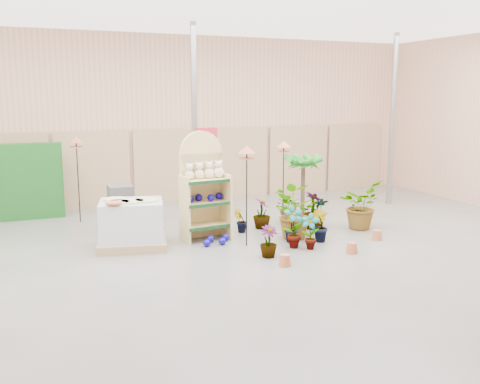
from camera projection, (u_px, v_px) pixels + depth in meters
The scene contains 25 objects.
room at pixel (237, 133), 9.77m from camera, with size 15.20×12.10×4.70m.
display_shelf at pixel (203, 190), 10.86m from camera, with size 0.98×0.68×2.20m.
teddy_bears at pixel (206, 172), 10.71m from camera, with size 0.81×0.21×0.35m.
gazing_balls_shelf at pixel (205, 198), 10.77m from camera, with size 0.81×0.28×0.15m.
gazing_balls_floor at pixel (216, 240), 10.55m from camera, with size 0.63×0.39×0.15m.
pallet_stack at pixel (132, 224), 10.26m from camera, with size 1.49×1.32×0.95m.
charcoal_planters at pixel (121, 208), 11.49m from camera, with size 0.50×0.50×1.00m.
trellis_stock at pixel (18, 182), 12.50m from camera, with size 2.00×0.30×1.80m, color #165119.
offer_sign at pixel (206, 156), 11.81m from camera, with size 0.50×0.08×2.20m.
bird_table_front at pixel (247, 153), 10.13m from camera, with size 0.34×0.34×1.95m.
bird_table_right at pixel (284, 147), 11.69m from camera, with size 0.34×0.34×1.92m.
bird_table_back at pixel (76, 143), 12.11m from camera, with size 0.34×0.34×1.98m.
palm at pixel (303, 161), 12.68m from camera, with size 0.70×0.70×1.61m.
potted_plant_0 at pixel (294, 226), 10.22m from camera, with size 0.45×0.30×0.85m, color #1C7C1E.
potted_plant_1 at pixel (290, 228), 10.67m from camera, with size 0.31×0.25×0.57m, color #1C7C1E.
potted_plant_2 at pixel (292, 213), 10.90m from camera, with size 0.96×0.83×1.06m, color #1C7C1E.
potted_plant_3 at pixel (314, 210), 11.70m from camera, with size 0.47×0.47×0.84m, color #1C7C1E.
potted_plant_4 at pixel (321, 211), 12.03m from camera, with size 0.34×0.23×0.65m, color #1C7C1E.
potted_plant_5 at pixel (240, 221), 11.41m from camera, with size 0.29×0.23×0.52m, color #1C7C1E.
potted_plant_6 at pixel (289, 207), 12.18m from camera, with size 0.69×0.60×0.77m, color #1C7C1E.
potted_plant_7 at pixel (269, 242), 9.66m from camera, with size 0.32×0.32×0.58m, color #1C7C1E.
potted_plant_8 at pixel (310, 231), 10.15m from camera, with size 0.37×0.25×0.69m, color #1C7C1E.
potted_plant_9 at pixel (319, 226), 10.70m from camera, with size 0.35×0.28×0.64m, color #1C7C1E.
potted_plant_10 at pixel (360, 205), 11.73m from camera, with size 0.95×0.82×1.05m, color #1C7C1E.
potted_plant_11 at pixel (262, 213), 11.76m from camera, with size 0.38×0.38×0.68m, color #1C7C1E.
Camera 1 is at (-3.66, -8.19, 2.89)m, focal length 40.00 mm.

